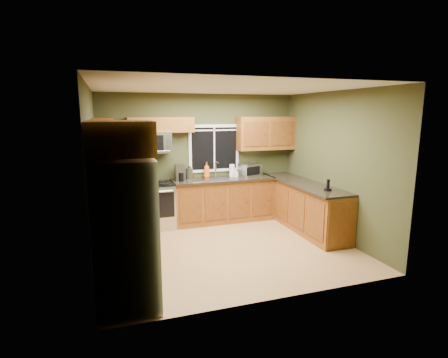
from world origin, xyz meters
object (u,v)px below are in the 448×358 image
coffee_maker (180,173)px  refrigerator (125,233)px  toaster_oven (250,170)px  cordless_phone (328,187)px  soap_bottle_a (207,170)px  kettle (189,173)px  microwave (151,142)px  paper_towel_roll (232,171)px  range (155,206)px  soap_bottle_b (236,173)px

coffee_maker → refrigerator: bearing=-113.6°
refrigerator → toaster_oven: (2.80, 2.87, 0.18)m
cordless_phone → soap_bottle_a: bearing=131.1°
soap_bottle_a → kettle: bearing=-172.7°
microwave → coffee_maker: bearing=-7.5°
refrigerator → paper_towel_roll: bearing=50.6°
soap_bottle_a → toaster_oven: bearing=-7.8°
range → refrigerator: bearing=-104.0°
coffee_maker → soap_bottle_b: (1.20, -0.02, -0.06)m
kettle → soap_bottle_b: (0.99, -0.13, -0.04)m
soap_bottle_a → soap_bottle_b: (0.60, -0.18, -0.07)m
refrigerator → soap_bottle_b: 3.73m
toaster_oven → microwave: bearing=179.0°
toaster_oven → paper_towel_roll: 0.42m
range → toaster_oven: (2.11, 0.10, 0.61)m
microwave → paper_towel_roll: microwave is taller
coffee_maker → kettle: size_ratio=1.15×
coffee_maker → paper_towel_roll: size_ratio=1.12×
paper_towel_roll → soap_bottle_a: (-0.55, 0.09, 0.03)m
microwave → soap_bottle_b: microwave is taller
range → soap_bottle_b: (1.75, 0.05, 0.56)m
paper_towel_roll → cordless_phone: bearing=-58.2°
range → microwave: bearing=90.0°
refrigerator → microwave: microwave is taller
coffee_maker → soap_bottle_a: 0.63m
refrigerator → range: refrigerator is taller
range → paper_towel_roll: paper_towel_roll is taller
toaster_oven → cordless_phone: size_ratio=2.51×
range → soap_bottle_b: 1.84m
toaster_oven → soap_bottle_a: 0.97m
soap_bottle_b → cordless_phone: bearing=-57.9°
coffee_maker → cordless_phone: (2.31, -1.78, -0.09)m
kettle → coffee_maker: bearing=-152.0°
microwave → soap_bottle_a: (1.15, 0.09, -0.63)m
coffee_maker → range: bearing=-173.3°
microwave → toaster_oven: microwave is taller
refrigerator → soap_bottle_a: bearing=58.4°
kettle → soap_bottle_a: bearing=7.3°
range → kettle: bearing=13.3°
refrigerator → microwave: size_ratio=2.37×
refrigerator → cordless_phone: 3.70m
kettle → range: bearing=-166.7°
microwave → soap_bottle_a: size_ratio=2.31×
range → soap_bottle_b: bearing=1.5°
range → kettle: kettle is taller
range → toaster_oven: bearing=2.7°
soap_bottle_b → refrigerator: bearing=-130.9°
paper_towel_roll → microwave: bearing=-179.8°
range → toaster_oven: 2.20m
toaster_oven → paper_towel_roll: size_ratio=1.77×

